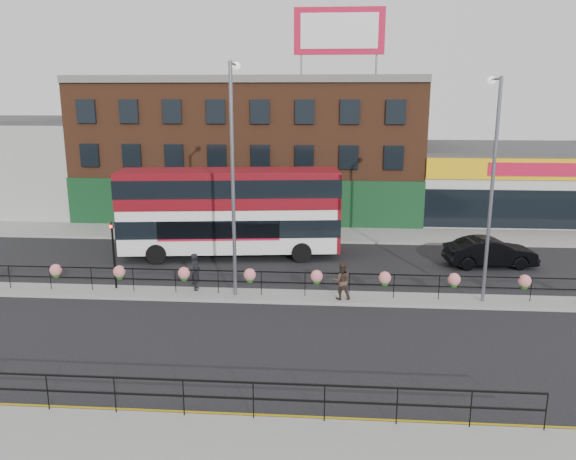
# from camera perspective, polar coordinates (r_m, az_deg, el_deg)

# --- Properties ---
(ground) EXTENTS (120.00, 120.00, 0.00)m
(ground) POSITION_cam_1_polar(r_m,az_deg,el_deg) (25.92, -0.50, -6.93)
(ground) COLOR black
(ground) RESTS_ON ground
(north_pavement) EXTENTS (60.00, 4.00, 0.15)m
(north_pavement) POSITION_cam_1_polar(r_m,az_deg,el_deg) (37.36, 1.03, -0.40)
(north_pavement) COLOR gray
(north_pavement) RESTS_ON ground
(median) EXTENTS (60.00, 1.60, 0.15)m
(median) POSITION_cam_1_polar(r_m,az_deg,el_deg) (25.89, -0.50, -6.78)
(median) COLOR gray
(median) RESTS_ON ground
(yellow_line_inner) EXTENTS (60.00, 0.10, 0.01)m
(yellow_line_inner) POSITION_cam_1_polar(r_m,az_deg,el_deg) (17.21, -3.32, -18.22)
(yellow_line_inner) COLOR gold
(yellow_line_inner) RESTS_ON ground
(yellow_line_outer) EXTENTS (60.00, 0.10, 0.01)m
(yellow_line_outer) POSITION_cam_1_polar(r_m,az_deg,el_deg) (17.06, -3.40, -18.54)
(yellow_line_outer) COLOR gold
(yellow_line_outer) RESTS_ON ground
(brick_building) EXTENTS (25.00, 12.21, 10.30)m
(brick_building) POSITION_cam_1_polar(r_m,az_deg,el_deg) (44.74, -3.53, 8.45)
(brick_building) COLOR brown
(brick_building) RESTS_ON ground
(supermarket) EXTENTS (15.00, 12.25, 5.30)m
(supermarket) POSITION_cam_1_polar(r_m,az_deg,el_deg) (46.71, 21.70, 4.67)
(supermarket) COLOR silver
(supermarket) RESTS_ON ground
(warehouse_west) EXTENTS (15.50, 12.00, 7.30)m
(warehouse_west) POSITION_cam_1_polar(r_m,az_deg,el_deg) (51.71, -26.47, 6.10)
(warehouse_west) COLOR #A2A39E
(warehouse_west) RESTS_ON ground
(billboard) EXTENTS (6.00, 0.29, 4.40)m
(billboard) POSITION_cam_1_polar(r_m,az_deg,el_deg) (39.41, 5.23, 19.47)
(billboard) COLOR red
(billboard) RESTS_ON brick_building
(median_railing) EXTENTS (30.04, 0.56, 1.23)m
(median_railing) POSITION_cam_1_polar(r_m,az_deg,el_deg) (25.57, -0.50, -4.74)
(median_railing) COLOR black
(median_railing) RESTS_ON median
(south_railing) EXTENTS (20.04, 0.05, 1.12)m
(south_railing) POSITION_cam_1_polar(r_m,az_deg,el_deg) (16.75, -10.61, -15.62)
(south_railing) COLOR black
(south_railing) RESTS_ON south_pavement
(double_decker_bus) EXTENTS (12.61, 4.29, 5.00)m
(double_decker_bus) POSITION_cam_1_polar(r_m,az_deg,el_deg) (31.96, -5.85, 2.65)
(double_decker_bus) COLOR white
(double_decker_bus) RESTS_ON ground
(car) EXTENTS (2.64, 5.15, 1.59)m
(car) POSITION_cam_1_polar(r_m,az_deg,el_deg) (32.28, 19.85, -2.14)
(car) COLOR black
(car) RESTS_ON ground
(pedestrian_a) EXTENTS (0.77, 0.62, 1.76)m
(pedestrian_a) POSITION_cam_1_polar(r_m,az_deg,el_deg) (26.66, -9.35, -4.19)
(pedestrian_a) COLOR black
(pedestrian_a) RESTS_ON median
(pedestrian_b) EXTENTS (0.98, 0.84, 1.71)m
(pedestrian_b) POSITION_cam_1_polar(r_m,az_deg,el_deg) (25.24, 5.46, -5.15)
(pedestrian_b) COLOR #413026
(pedestrian_b) RESTS_ON median
(lamp_column_west) EXTENTS (0.37, 1.82, 10.35)m
(lamp_column_west) POSITION_cam_1_polar(r_m,az_deg,el_deg) (24.88, -5.57, 7.06)
(lamp_column_west) COLOR slate
(lamp_column_west) RESTS_ON median
(lamp_column_east) EXTENTS (0.35, 1.70, 9.70)m
(lamp_column_east) POSITION_cam_1_polar(r_m,az_deg,el_deg) (25.49, 19.99, 5.59)
(lamp_column_east) COLOR slate
(lamp_column_east) RESTS_ON median
(traffic_light_median) EXTENTS (0.15, 0.28, 3.65)m
(traffic_light_median) POSITION_cam_1_polar(r_m,az_deg,el_deg) (27.37, -17.38, -1.04)
(traffic_light_median) COLOR black
(traffic_light_median) RESTS_ON median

